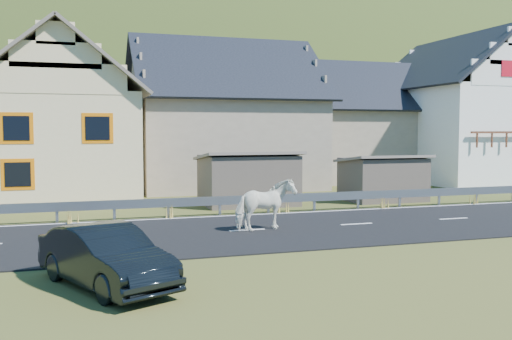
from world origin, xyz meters
name	(u,v)px	position (x,y,z in m)	size (l,w,h in m)	color
ground	(356,225)	(0.00, 0.00, 0.00)	(160.00, 160.00, 0.00)	#2E3C17
road	(356,225)	(0.00, 0.00, 0.02)	(60.00, 7.00, 0.04)	black
lane_markings	(356,224)	(0.00, 0.00, 0.04)	(60.00, 6.60, 0.01)	silver
guardrail	(314,197)	(0.00, 3.68, 0.56)	(28.10, 0.09, 0.75)	#93969B
shed_left	(248,180)	(-2.00, 6.50, 1.10)	(4.30, 3.30, 2.40)	brown
shed_right	(383,179)	(4.50, 6.00, 1.00)	(3.80, 2.90, 2.20)	brown
house_cream	(60,109)	(-10.00, 12.00, 4.36)	(7.80, 9.80, 8.30)	beige
house_stone_a	(222,108)	(-1.00, 15.00, 4.63)	(10.80, 9.80, 8.90)	gray
house_stone_b	(359,117)	(9.00, 17.00, 4.24)	(9.80, 8.80, 8.10)	gray
house_white	(462,104)	(15.00, 14.00, 5.06)	(8.80, 10.80, 9.70)	white
mountain	(120,199)	(5.00, 180.00, -20.00)	(440.00, 280.00, 260.00)	#293D14
horse	(265,205)	(-3.43, -0.16, 0.88)	(1.99, 0.91, 1.68)	white
car	(106,257)	(-8.76, -5.47, 0.65)	(1.38, 3.95, 1.30)	black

